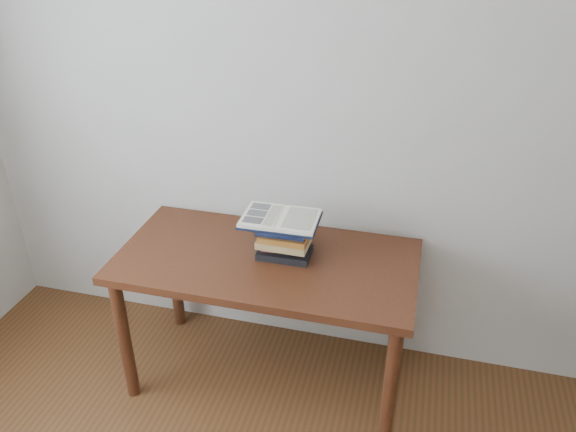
# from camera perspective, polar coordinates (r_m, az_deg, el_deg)

# --- Properties ---
(room_shell) EXTENTS (3.54, 3.54, 2.62)m
(room_shell) POSITION_cam_1_polar(r_m,az_deg,el_deg) (0.97, -24.10, -2.70)
(room_shell) COLOR #B2B1A9
(room_shell) RESTS_ON ground
(desk) EXTENTS (1.34, 0.67, 0.72)m
(desk) POSITION_cam_1_polar(r_m,az_deg,el_deg) (2.56, -2.18, -6.09)
(desk) COLOR #452411
(desk) RESTS_ON ground
(book_stack) EXTENTS (0.24, 0.19, 0.18)m
(book_stack) POSITION_cam_1_polar(r_m,az_deg,el_deg) (2.48, -0.42, -2.11)
(book_stack) COLOR black
(book_stack) RESTS_ON desk
(open_book) EXTENTS (0.34, 0.24, 0.03)m
(open_book) POSITION_cam_1_polar(r_m,az_deg,el_deg) (2.41, -0.77, -0.28)
(open_book) COLOR black
(open_book) RESTS_ON book_stack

